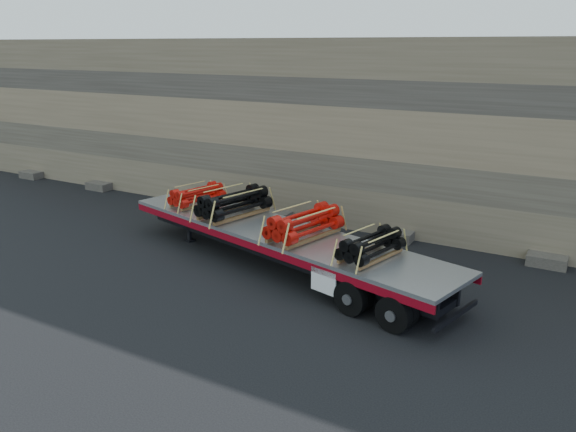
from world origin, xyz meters
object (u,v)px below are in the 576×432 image
(trailer, at_px, (279,248))
(bundle_front, at_px, (197,196))
(bundle_rear, at_px, (371,246))
(bundle_midrear, at_px, (304,224))
(bundle_midfront, at_px, (234,204))

(trailer, relative_size, bundle_front, 6.43)
(bundle_front, height_order, bundle_rear, bundle_rear)
(bundle_front, relative_size, bundle_midrear, 0.81)
(bundle_front, relative_size, bundle_rear, 0.98)
(trailer, bearing_deg, bundle_rear, -0.00)
(trailer, distance_m, bundle_midrear, 1.49)
(bundle_rear, bearing_deg, bundle_midfront, 180.00)
(trailer, relative_size, bundle_midrear, 5.20)
(bundle_rear, bearing_deg, bundle_midrear, 180.00)
(bundle_midrear, bearing_deg, bundle_front, 180.00)
(bundle_midfront, bearing_deg, bundle_rear, -0.00)
(bundle_midrear, relative_size, bundle_rear, 1.21)
(bundle_front, bearing_deg, bundle_rear, -0.00)
(bundle_midfront, bearing_deg, trailer, 0.00)
(bundle_front, distance_m, bundle_midrear, 5.19)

